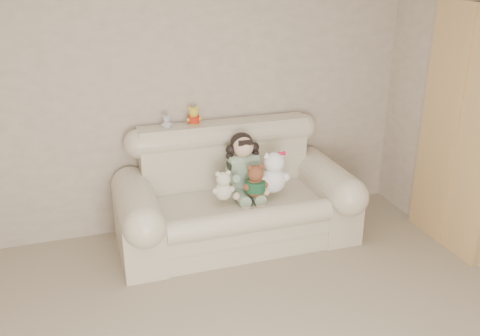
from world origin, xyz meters
name	(u,v)px	position (x,y,z in m)	size (l,w,h in m)	color
wall_back	(171,92)	(0.00, 2.50, 1.30)	(4.50, 4.50, 0.00)	#C2AE9A
sofa	(236,189)	(0.45, 2.00, 0.52)	(2.10, 0.95, 1.03)	beige
door_panel	(458,132)	(2.22, 1.40, 1.05)	(0.06, 0.90, 2.10)	#A07544
seated_child	(243,164)	(0.54, 2.08, 0.71)	(0.35, 0.43, 0.58)	#2B6A31
brown_teddy	(255,178)	(0.56, 1.83, 0.67)	(0.22, 0.17, 0.35)	brown
white_cat	(274,168)	(0.75, 1.87, 0.72)	(0.29, 0.22, 0.45)	white
cream_teddy	(223,183)	(0.29, 1.85, 0.65)	(0.20, 0.15, 0.31)	white
yellow_mini_bear	(193,114)	(0.17, 2.38, 1.11)	(0.13, 0.10, 0.21)	yellow
grey_mini_plush	(166,121)	(-0.08, 2.35, 1.09)	(0.10, 0.08, 0.15)	#B9BAC0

